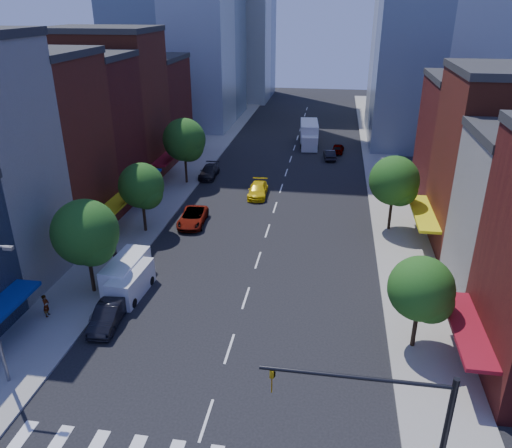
# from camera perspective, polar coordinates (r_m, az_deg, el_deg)

# --- Properties ---
(ground) EXTENTS (220.00, 220.00, 0.00)m
(ground) POSITION_cam_1_polar(r_m,az_deg,el_deg) (28.41, -5.70, -21.41)
(ground) COLOR black
(ground) RESTS_ON ground
(sidewalk_left) EXTENTS (5.00, 120.00, 0.15)m
(sidewalk_left) POSITION_cam_1_polar(r_m,az_deg,el_deg) (65.04, -7.78, 5.90)
(sidewalk_left) COLOR gray
(sidewalk_left) RESTS_ON ground
(sidewalk_right) EXTENTS (5.00, 120.00, 0.15)m
(sidewalk_right) POSITION_cam_1_polar(r_m,az_deg,el_deg) (62.83, 14.75, 4.65)
(sidewalk_right) COLOR gray
(sidewalk_right) RESTS_ON ground
(bldg_left_2) EXTENTS (12.00, 9.00, 16.00)m
(bldg_left_2) POSITION_cam_1_polar(r_m,az_deg,el_deg) (49.29, -24.40, 7.65)
(bldg_left_2) COLOR maroon
(bldg_left_2) RESTS_ON ground
(bldg_left_3) EXTENTS (12.00, 8.00, 15.00)m
(bldg_left_3) POSITION_cam_1_polar(r_m,az_deg,el_deg) (56.46, -19.81, 9.73)
(bldg_left_3) COLOR #531514
(bldg_left_3) RESTS_ON ground
(bldg_left_4) EXTENTS (12.00, 9.00, 17.00)m
(bldg_left_4) POSITION_cam_1_polar(r_m,az_deg,el_deg) (63.67, -16.40, 12.61)
(bldg_left_4) COLOR maroon
(bldg_left_4) RESTS_ON ground
(bldg_left_5) EXTENTS (12.00, 10.00, 13.00)m
(bldg_left_5) POSITION_cam_1_polar(r_m,az_deg,el_deg) (72.60, -13.11, 12.67)
(bldg_left_5) COLOR #531514
(bldg_left_5) RESTS_ON ground
(bldg_right_3) EXTENTS (12.00, 10.00, 13.00)m
(bldg_right_3) POSITION_cam_1_polar(r_m,az_deg,el_deg) (56.96, 24.52, 8.06)
(bldg_right_3) COLOR #531514
(bldg_right_3) RESTS_ON ground
(tree_left_near) EXTENTS (4.80, 4.80, 7.30)m
(tree_left_near) POSITION_cam_1_polar(r_m,az_deg,el_deg) (37.79, -18.74, -1.20)
(tree_left_near) COLOR black
(tree_left_near) RESTS_ON sidewalk_left
(tree_left_mid) EXTENTS (4.20, 4.20, 6.65)m
(tree_left_mid) POSITION_cam_1_polar(r_m,az_deg,el_deg) (47.12, -12.82, 4.08)
(tree_left_mid) COLOR black
(tree_left_mid) RESTS_ON sidewalk_left
(tree_left_far) EXTENTS (5.00, 5.00, 7.75)m
(tree_left_far) POSITION_cam_1_polar(r_m,az_deg,el_deg) (59.53, -8.07, 9.32)
(tree_left_far) COLOR black
(tree_left_far) RESTS_ON sidewalk_left
(tree_right_near) EXTENTS (4.00, 4.00, 6.20)m
(tree_right_near) POSITION_cam_1_polar(r_m,az_deg,el_deg) (32.00, 18.58, -7.33)
(tree_right_near) COLOR black
(tree_right_near) RESTS_ON sidewalk_right
(tree_right_far) EXTENTS (4.60, 4.60, 7.20)m
(tree_right_far) POSITION_cam_1_polar(r_m,az_deg,el_deg) (47.96, 15.67, 4.56)
(tree_right_far) COLOR black
(tree_right_far) RESTS_ON sidewalk_right
(parked_car_front) EXTENTS (1.64, 3.80, 1.28)m
(parked_car_front) POSITION_cam_1_polar(r_m,az_deg,el_deg) (37.03, -16.50, -8.92)
(parked_car_front) COLOR #A0A0A5
(parked_car_front) RESTS_ON ground
(parked_car_second) EXTENTS (1.94, 4.59, 1.47)m
(parked_car_second) POSITION_cam_1_polar(r_m,az_deg,el_deg) (35.81, -16.57, -9.97)
(parked_car_second) COLOR black
(parked_car_second) RESTS_ON ground
(parked_car_third) EXTENTS (2.80, 5.43, 1.47)m
(parked_car_third) POSITION_cam_1_polar(r_m,az_deg,el_deg) (49.49, -7.24, 0.76)
(parked_car_third) COLOR #999999
(parked_car_third) RESTS_ON ground
(parked_car_rear) EXTENTS (2.14, 4.97, 1.43)m
(parked_car_rear) POSITION_cam_1_polar(r_m,az_deg,el_deg) (62.86, -5.39, 5.98)
(parked_car_rear) COLOR black
(parked_car_rear) RESTS_ON ground
(cargo_van_near) EXTENTS (2.14, 4.81, 2.01)m
(cargo_van_near) POSITION_cam_1_polar(r_m,az_deg,el_deg) (38.53, -14.17, -6.61)
(cargo_van_near) COLOR silver
(cargo_van_near) RESTS_ON ground
(cargo_van_far) EXTENTS (2.28, 5.16, 2.16)m
(cargo_van_far) POSITION_cam_1_polar(r_m,az_deg,el_deg) (39.95, -14.68, -5.37)
(cargo_van_far) COLOR white
(cargo_van_far) RESTS_ON ground
(taxi) EXTENTS (2.22, 5.06, 1.45)m
(taxi) POSITION_cam_1_polar(r_m,az_deg,el_deg) (56.34, 0.22, 3.92)
(taxi) COLOR yellow
(taxi) RESTS_ON ground
(traffic_car_oncoming) EXTENTS (1.90, 4.19, 1.33)m
(traffic_car_oncoming) POSITION_cam_1_polar(r_m,az_deg,el_deg) (70.75, 8.40, 7.86)
(traffic_car_oncoming) COLOR black
(traffic_car_oncoming) RESTS_ON ground
(traffic_car_far) EXTENTS (1.90, 4.05, 1.34)m
(traffic_car_far) POSITION_cam_1_polar(r_m,az_deg,el_deg) (74.00, 9.35, 8.53)
(traffic_car_far) COLOR #999999
(traffic_car_far) RESTS_ON ground
(box_truck) EXTENTS (3.19, 8.64, 3.41)m
(box_truck) POSITION_cam_1_polar(r_m,az_deg,el_deg) (77.26, 6.08, 10.10)
(box_truck) COLOR silver
(box_truck) RESTS_ON ground
(pedestrian_near) EXTENTS (0.49, 0.66, 1.66)m
(pedestrian_near) POSITION_cam_1_polar(r_m,az_deg,el_deg) (37.82, -22.87, -8.58)
(pedestrian_near) COLOR #999999
(pedestrian_near) RESTS_ON sidewalk_left
(pedestrian_far) EXTENTS (0.93, 1.05, 1.79)m
(pedestrian_far) POSITION_cam_1_polar(r_m,az_deg,el_deg) (43.10, -15.96, -3.28)
(pedestrian_far) COLOR #999999
(pedestrian_far) RESTS_ON sidewalk_left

